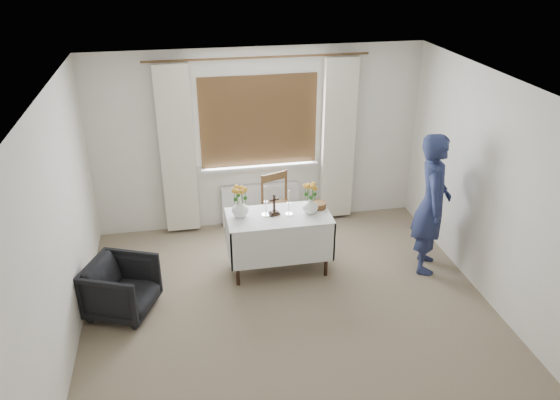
# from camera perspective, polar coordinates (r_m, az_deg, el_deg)

# --- Properties ---
(ground) EXTENTS (5.00, 5.00, 0.00)m
(ground) POSITION_cam_1_polar(r_m,az_deg,el_deg) (5.95, 1.80, -13.45)
(ground) COLOR #87755D
(ground) RESTS_ON ground
(altar_table) EXTENTS (1.24, 0.64, 0.76)m
(altar_table) POSITION_cam_1_polar(r_m,az_deg,el_deg) (6.69, -0.13, -4.50)
(altar_table) COLOR white
(altar_table) RESTS_ON ground
(wooden_chair) EXTENTS (0.55, 0.55, 0.93)m
(wooden_chair) POSITION_cam_1_polar(r_m,az_deg,el_deg) (7.28, 0.12, -0.98)
(wooden_chair) COLOR #4F2F1B
(wooden_chair) RESTS_ON ground
(armchair) EXTENTS (0.89, 0.88, 0.62)m
(armchair) POSITION_cam_1_polar(r_m,az_deg,el_deg) (6.26, -16.23, -8.81)
(armchair) COLOR black
(armchair) RESTS_ON ground
(person) EXTENTS (0.63, 0.75, 1.76)m
(person) POSITION_cam_1_polar(r_m,az_deg,el_deg) (6.76, 15.59, -0.38)
(person) COLOR navy
(person) RESTS_ON ground
(radiator) EXTENTS (1.10, 0.10, 0.60)m
(radiator) POSITION_cam_1_polar(r_m,az_deg,el_deg) (7.79, -2.04, -0.49)
(radiator) COLOR white
(radiator) RESTS_ON ground
(wooden_cross) EXTENTS (0.14, 0.12, 0.27)m
(wooden_cross) POSITION_cam_1_polar(r_m,az_deg,el_deg) (6.45, -0.62, -0.49)
(wooden_cross) COLOR black
(wooden_cross) RESTS_ON altar_table
(candlestick_left) EXTENTS (0.12, 0.12, 0.38)m
(candlestick_left) POSITION_cam_1_polar(r_m,az_deg,el_deg) (6.42, -1.50, -0.11)
(candlestick_left) COLOR white
(candlestick_left) RESTS_ON altar_table
(candlestick_right) EXTENTS (0.10, 0.10, 0.32)m
(candlestick_right) POSITION_cam_1_polar(r_m,az_deg,el_deg) (6.45, 0.95, -0.26)
(candlestick_right) COLOR white
(candlestick_right) RESTS_ON altar_table
(flower_vase_left) EXTENTS (0.27, 0.27, 0.21)m
(flower_vase_left) POSITION_cam_1_polar(r_m,az_deg,el_deg) (6.45, -4.18, -0.85)
(flower_vase_left) COLOR white
(flower_vase_left) RESTS_ON altar_table
(flower_vase_right) EXTENTS (0.24, 0.24, 0.20)m
(flower_vase_right) POSITION_cam_1_polar(r_m,az_deg,el_deg) (6.52, 3.17, -0.55)
(flower_vase_right) COLOR white
(flower_vase_right) RESTS_ON altar_table
(wicker_basket) EXTENTS (0.23, 0.23, 0.07)m
(wicker_basket) POSITION_cam_1_polar(r_m,az_deg,el_deg) (6.68, 4.05, -0.53)
(wicker_basket) COLOR brown
(wicker_basket) RESTS_ON altar_table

